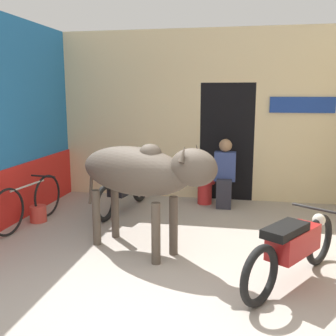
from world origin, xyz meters
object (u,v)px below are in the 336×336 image
Objects in this scene: motorcycle_far at (124,188)px; cow at (141,172)px; shopkeeper_seated at (225,171)px; plastic_stool at (205,192)px; motorcycle_near at (293,246)px; bucket at (38,214)px; bicycle at (29,203)px.

cow is at bearing -66.19° from motorcycle_far.
shopkeeper_seated is 0.58m from plastic_stool.
motorcycle_far is at bearing -161.93° from shopkeeper_seated.
plastic_stool is at bearing 112.59° from motorcycle_near.
motorcycle_near is at bearing -41.21° from motorcycle_far.
shopkeeper_seated is 4.73× the size of bucket.
plastic_stool is 1.64× the size of bucket.
bicycle reaches higher than bucket.
cow reaches higher than plastic_stool.
bicycle is 1.35× the size of shopkeeper_seated.
bucket is (-2.88, -1.40, -0.53)m from shopkeeper_seated.
bicycle reaches higher than plastic_stool.
motorcycle_far reaches higher than bicycle.
motorcycle_far is at bearing 40.06° from bicycle.
bicycle is at bearing -103.07° from bucket.
motorcycle_far is 1.48m from bucket.
motorcycle_near reaches higher than bicycle.
bicycle is at bearing 162.10° from motorcycle_near.
cow reaches higher than motorcycle_far.
cow is at bearing 163.64° from motorcycle_near.
motorcycle_near is 3.20m from plastic_stool.
motorcycle_near is at bearing -20.47° from bucket.
bicycle is at bearing -139.94° from motorcycle_far.
motorcycle_near is at bearing -17.90° from bicycle.
shopkeeper_seated is 3.25m from bucket.
shopkeeper_seated is at bearing 67.38° from cow.
plastic_stool is at bearing 76.45° from cow.
plastic_stool is (1.34, 0.70, -0.18)m from motorcycle_far.
cow is 4.83× the size of plastic_stool.
shopkeeper_seated is (-0.86, 2.80, 0.24)m from motorcycle_near.
bicycle is (-3.78, 1.22, -0.06)m from motorcycle_near.
motorcycle_far reaches higher than plastic_stool.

